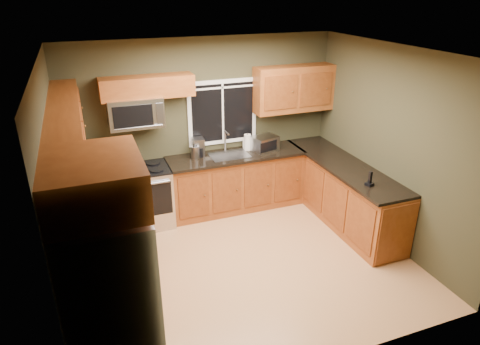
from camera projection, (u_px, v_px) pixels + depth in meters
floor at (246, 262)px, 5.68m from camera, size 4.20×4.20×0.00m
ceiling at (247, 54)px, 4.59m from camera, size 4.20×4.20×0.00m
back_wall at (204, 126)px, 6.67m from camera, size 4.20×0.00×4.20m
front_wall at (325, 248)px, 3.59m from camera, size 4.20×0.00×4.20m
left_wall at (59, 197)px, 4.45m from camera, size 0.00×3.60×3.60m
right_wall at (390, 147)px, 5.81m from camera, size 0.00×3.60×3.60m
window at (223, 112)px, 6.67m from camera, size 1.12×0.03×1.02m
base_cabinets_left at (98, 241)px, 5.32m from camera, size 0.60×2.65×0.90m
countertop_left at (95, 208)px, 5.14m from camera, size 0.65×2.65×0.04m
base_cabinets_back at (236, 182)px, 6.91m from camera, size 2.17×0.60×0.90m
countertop_back at (236, 156)px, 6.70m from camera, size 2.17×0.65×0.04m
base_cabinets_peninsula at (342, 193)px, 6.54m from camera, size 0.60×2.52×0.90m
countertop_peninsula at (344, 165)px, 6.35m from camera, size 0.65×2.50×0.04m
upper_cabinets_left at (68, 135)px, 4.71m from camera, size 0.33×2.65×0.72m
upper_cabinets_back_left at (147, 87)px, 5.97m from camera, size 1.30×0.33×0.30m
upper_cabinets_back_right at (294, 89)px, 6.80m from camera, size 1.30×0.33×0.72m
upper_cabinet_over_fridge at (94, 182)px, 3.18m from camera, size 0.72×0.90×0.38m
refrigerator at (112, 302)px, 3.64m from camera, size 0.74×0.90×1.80m
range at (145, 196)px, 6.41m from camera, size 0.76×0.69×0.94m
microwave at (136, 112)px, 6.01m from camera, size 0.76×0.41×0.42m
sink at (229, 154)px, 6.67m from camera, size 0.60×0.42×0.36m
toaster_oven at (265, 144)px, 6.80m from camera, size 0.44×0.39×0.24m
coffee_maker at (199, 148)px, 6.60m from camera, size 0.19×0.24×0.28m
kettle at (195, 151)px, 6.51m from camera, size 0.13×0.13×0.24m
paper_towel_roll at (247, 142)px, 6.83m from camera, size 0.14×0.14×0.29m
soap_bottle_a at (197, 146)px, 6.65m from camera, size 0.10×0.10×0.27m
soap_bottle_b at (246, 142)px, 6.93m from camera, size 0.12×0.12×0.21m
cordless_phone at (370, 181)px, 5.64m from camera, size 0.11×0.11×0.20m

